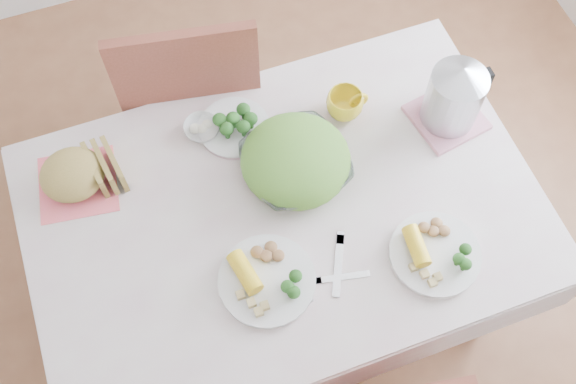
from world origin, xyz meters
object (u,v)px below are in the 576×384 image
object	(u,v)px
yellow_mug	(345,105)
electric_kettle	(454,96)
salad_bowl	(296,165)
dinner_plate_right	(435,254)
chair_far	(195,94)
dinner_plate_left	(267,281)
dining_table	(285,257)

from	to	relation	value
yellow_mug	electric_kettle	xyz separation A→B (m)	(0.30, -0.13, 0.08)
salad_bowl	dinner_plate_right	distance (m)	0.48
chair_far	electric_kettle	size ratio (longest dim) A/B	4.37
chair_far	electric_kettle	world-z (taller)	electric_kettle
salad_bowl	yellow_mug	distance (m)	0.26
dinner_plate_left	dining_table	bearing A→B (deg)	58.24
dinner_plate_left	electric_kettle	bearing A→B (deg)	24.10
salad_bowl	dinner_plate_left	world-z (taller)	salad_bowl
yellow_mug	electric_kettle	distance (m)	0.33
yellow_mug	electric_kettle	world-z (taller)	electric_kettle
chair_far	dinner_plate_left	distance (m)	0.95
dining_table	electric_kettle	distance (m)	0.79
dining_table	dinner_plate_left	bearing A→B (deg)	-121.76
chair_far	yellow_mug	xyz separation A→B (m)	(0.40, -0.45, 0.34)
dinner_plate_left	yellow_mug	distance (m)	0.62
dinner_plate_right	dining_table	bearing A→B (deg)	140.63
salad_bowl	electric_kettle	size ratio (longest dim) A/B	1.28
dinner_plate_right	yellow_mug	bearing A→B (deg)	95.95
dining_table	dinner_plate_left	size ratio (longest dim) A/B	5.11
chair_far	dinner_plate_right	xyz separation A→B (m)	(0.45, -0.99, 0.31)
chair_far	dinner_plate_left	world-z (taller)	chair_far
salad_bowl	yellow_mug	world-z (taller)	yellow_mug
dining_table	electric_kettle	world-z (taller)	electric_kettle
chair_far	yellow_mug	bearing A→B (deg)	141.66
dining_table	salad_bowl	world-z (taller)	salad_bowl
yellow_mug	dinner_plate_left	bearing A→B (deg)	-132.73
salad_bowl	chair_far	bearing A→B (deg)	106.78
chair_far	yellow_mug	size ratio (longest dim) A/B	9.06
dinner_plate_left	electric_kettle	size ratio (longest dim) A/B	1.14
chair_far	salad_bowl	size ratio (longest dim) A/B	3.40
chair_far	salad_bowl	distance (m)	0.71
dinner_plate_right	electric_kettle	bearing A→B (deg)	59.65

